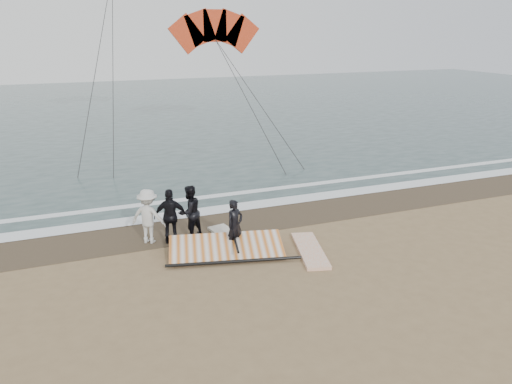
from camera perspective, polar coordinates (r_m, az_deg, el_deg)
ground at (r=15.23m, az=4.05°, el=-9.06°), size 120.00×120.00×0.00m
sea at (r=46.11m, az=-13.86°, el=9.04°), size 120.00×54.00×0.02m
wet_sand at (r=19.03m, az=-1.72°, el=-3.25°), size 120.00×2.80×0.01m
foam_near at (r=20.26m, az=-3.05°, el=-1.84°), size 120.00×0.90×0.01m
foam_far at (r=21.79m, az=-4.46°, el=-0.40°), size 120.00×0.45×0.01m
man_main at (r=16.32m, az=-2.42°, el=-3.79°), size 0.74×0.63×1.72m
board_white at (r=16.53m, az=6.20°, el=-6.62°), size 1.44×2.83×0.11m
board_cream at (r=17.34m, az=-2.71°, el=-5.30°), size 1.13×2.61×0.11m
trio_cluster at (r=17.17m, az=-10.08°, el=-2.60°), size 2.68×1.29×1.91m
sail_rig at (r=16.30m, az=-3.76°, el=-6.37°), size 4.14×2.47×0.49m
kite_red at (r=33.86m, az=-4.68°, el=17.55°), size 6.66×5.53×12.51m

